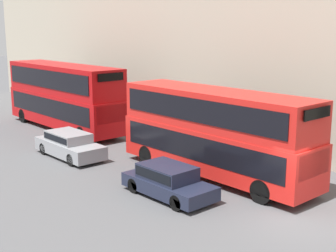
{
  "coord_description": "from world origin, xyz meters",
  "views": [
    {
      "loc": [
        -14.18,
        -8.9,
        7.0
      ],
      "look_at": [
        0.48,
        7.5,
        2.28
      ],
      "focal_mm": 50.0,
      "sensor_mm": 36.0,
      "label": 1
    }
  ],
  "objects_px": {
    "bus_second_in_queue": "(64,94)",
    "car_dark_sedan": "(168,180)",
    "pedestrian": "(89,111)",
    "car_hatchback": "(69,144)",
    "bus_leading": "(215,130)"
  },
  "relations": [
    {
      "from": "bus_second_in_queue",
      "to": "car_dark_sedan",
      "type": "bearing_deg",
      "value": -103.17
    },
    {
      "from": "pedestrian",
      "to": "bus_second_in_queue",
      "type": "bearing_deg",
      "value": -158.77
    },
    {
      "from": "bus_second_in_queue",
      "to": "car_dark_sedan",
      "type": "xyz_separation_m",
      "value": [
        -3.4,
        -14.53,
        -1.74
      ]
    },
    {
      "from": "pedestrian",
      "to": "bus_leading",
      "type": "bearing_deg",
      "value": -99.86
    },
    {
      "from": "bus_second_in_queue",
      "to": "car_hatchback",
      "type": "xyz_separation_m",
      "value": [
        -3.4,
        -6.48,
        -1.72
      ]
    },
    {
      "from": "bus_leading",
      "to": "pedestrian",
      "type": "relative_size",
      "value": 5.74
    },
    {
      "from": "bus_second_in_queue",
      "to": "car_hatchback",
      "type": "bearing_deg",
      "value": -117.67
    },
    {
      "from": "car_dark_sedan",
      "to": "car_hatchback",
      "type": "height_order",
      "value": "car_hatchback"
    },
    {
      "from": "car_dark_sedan",
      "to": "bus_second_in_queue",
      "type": "bearing_deg",
      "value": 76.83
    },
    {
      "from": "car_dark_sedan",
      "to": "car_hatchback",
      "type": "bearing_deg",
      "value": 90.0
    },
    {
      "from": "car_hatchback",
      "to": "pedestrian",
      "type": "relative_size",
      "value": 2.55
    },
    {
      "from": "bus_leading",
      "to": "car_dark_sedan",
      "type": "relative_size",
      "value": 2.48
    },
    {
      "from": "bus_leading",
      "to": "pedestrian",
      "type": "xyz_separation_m",
      "value": [
        2.61,
        15.01,
        -1.43
      ]
    },
    {
      "from": "bus_second_in_queue",
      "to": "pedestrian",
      "type": "relative_size",
      "value": 6.25
    },
    {
      "from": "bus_second_in_queue",
      "to": "car_hatchback",
      "type": "height_order",
      "value": "bus_second_in_queue"
    }
  ]
}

